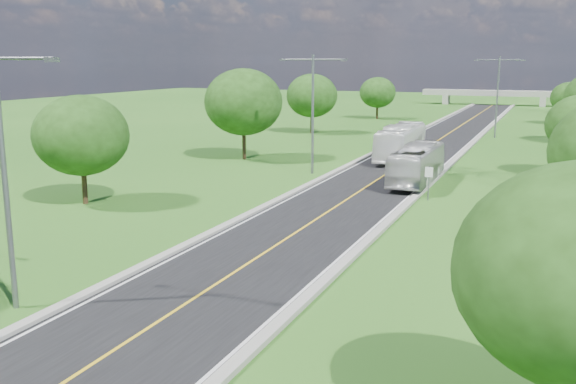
# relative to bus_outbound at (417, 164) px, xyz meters

# --- Properties ---
(ground) EXTENTS (260.00, 260.00, 0.00)m
(ground) POSITION_rel_bus_outbound_xyz_m (-3.20, 16.17, -1.55)
(ground) COLOR #275B19
(ground) RESTS_ON ground
(road) EXTENTS (8.00, 150.00, 0.06)m
(road) POSITION_rel_bus_outbound_xyz_m (-3.20, 22.17, -1.52)
(road) COLOR black
(road) RESTS_ON ground
(curb_left) EXTENTS (0.50, 150.00, 0.22)m
(curb_left) POSITION_rel_bus_outbound_xyz_m (-7.45, 22.17, -1.44)
(curb_left) COLOR gray
(curb_left) RESTS_ON ground
(curb_right) EXTENTS (0.50, 150.00, 0.22)m
(curb_right) POSITION_rel_bus_outbound_xyz_m (1.05, 22.17, -1.44)
(curb_right) COLOR gray
(curb_right) RESTS_ON ground
(speed_limit_sign) EXTENTS (0.55, 0.09, 2.40)m
(speed_limit_sign) POSITION_rel_bus_outbound_xyz_m (2.00, -5.84, 0.05)
(speed_limit_sign) COLOR slate
(speed_limit_sign) RESTS_ON ground
(overpass) EXTENTS (30.00, 3.00, 3.20)m
(overpass) POSITION_rel_bus_outbound_xyz_m (-3.20, 96.17, 0.86)
(overpass) COLOR gray
(overpass) RESTS_ON ground
(streetlight_near_left) EXTENTS (5.90, 0.25, 10.00)m
(streetlight_near_left) POSITION_rel_bus_outbound_xyz_m (-9.20, -31.83, 4.40)
(streetlight_near_left) COLOR slate
(streetlight_near_left) RESTS_ON ground
(streetlight_mid_left) EXTENTS (5.90, 0.25, 10.00)m
(streetlight_mid_left) POSITION_rel_bus_outbound_xyz_m (-9.20, 1.17, 4.40)
(streetlight_mid_left) COLOR slate
(streetlight_mid_left) RESTS_ON ground
(streetlight_far_right) EXTENTS (5.90, 0.25, 10.00)m
(streetlight_far_right) POSITION_rel_bus_outbound_xyz_m (2.80, 34.17, 4.40)
(streetlight_far_right) COLOR slate
(streetlight_far_right) RESTS_ON ground
(tree_lb) EXTENTS (6.30, 6.30, 7.33)m
(tree_lb) POSITION_rel_bus_outbound_xyz_m (-19.20, -15.83, 3.10)
(tree_lb) COLOR black
(tree_lb) RESTS_ON ground
(tree_lc) EXTENTS (7.56, 7.56, 8.79)m
(tree_lc) POSITION_rel_bus_outbound_xyz_m (-18.20, 6.17, 4.03)
(tree_lc) COLOR black
(tree_lc) RESTS_ON ground
(tree_ld) EXTENTS (6.72, 6.72, 7.82)m
(tree_ld) POSITION_rel_bus_outbound_xyz_m (-20.20, 30.17, 3.41)
(tree_ld) COLOR black
(tree_ld) RESTS_ON ground
(tree_le) EXTENTS (5.88, 5.88, 6.84)m
(tree_le) POSITION_rel_bus_outbound_xyz_m (-17.70, 54.17, 2.79)
(tree_le) COLOR black
(tree_le) RESTS_ON ground
(tree_re) EXTENTS (5.46, 5.46, 6.35)m
(tree_re) POSITION_rel_bus_outbound_xyz_m (11.30, 56.17, 2.47)
(tree_re) COLOR black
(tree_re) RESTS_ON ground
(bus_outbound) EXTENTS (2.53, 10.70, 2.98)m
(bus_outbound) POSITION_rel_bus_outbound_xyz_m (0.00, 0.00, 0.00)
(bus_outbound) COLOR beige
(bus_outbound) RESTS_ON road
(bus_inbound) EXTENTS (3.21, 12.14, 3.36)m
(bus_inbound) POSITION_rel_bus_outbound_xyz_m (-4.00, 11.80, 0.19)
(bus_inbound) COLOR white
(bus_inbound) RESTS_ON road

